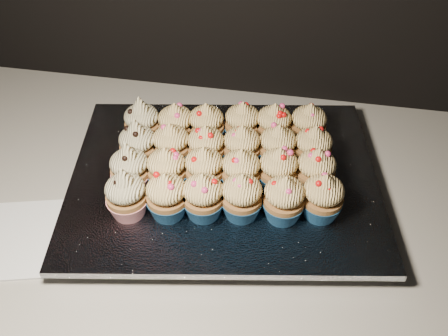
{
  "coord_description": "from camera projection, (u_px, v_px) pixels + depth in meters",
  "views": [
    {
      "loc": [
        0.31,
        1.12,
        1.51
      ],
      "look_at": [
        0.2,
        1.7,
        0.95
      ],
      "focal_mm": 40.0,
      "sensor_mm": 36.0,
      "label": 1
    }
  ],
  "objects": [
    {
      "name": "baking_tray",
      "position": [
        224.0,
        185.0,
        0.85
      ],
      "size": [
        0.52,
        0.43,
        0.02
      ],
      "primitive_type": "cube",
      "rotation": [
        0.0,
        0.0,
        0.16
      ],
      "color": "black",
      "rests_on": "worktop"
    },
    {
      "name": "cupcake_10",
      "position": [
        278.0,
        170.0,
        0.78
      ],
      "size": [
        0.06,
        0.06,
        0.08
      ],
      "color": "navy",
      "rests_on": "foil_lining"
    },
    {
      "name": "cupcake_14",
      "position": [
        206.0,
        147.0,
        0.82
      ],
      "size": [
        0.06,
        0.06,
        0.08
      ],
      "color": "navy",
      "rests_on": "foil_lining"
    },
    {
      "name": "cupcake_4",
      "position": [
        284.0,
        199.0,
        0.74
      ],
      "size": [
        0.06,
        0.06,
        0.08
      ],
      "color": "navy",
      "rests_on": "foil_lining"
    },
    {
      "name": "cupcake_22",
      "position": [
        274.0,
        125.0,
        0.87
      ],
      "size": [
        0.06,
        0.06,
        0.08
      ],
      "color": "navy",
      "rests_on": "foil_lining"
    },
    {
      "name": "cupcake_3",
      "position": [
        242.0,
        197.0,
        0.74
      ],
      "size": [
        0.06,
        0.06,
        0.08
      ],
      "color": "navy",
      "rests_on": "foil_lining"
    },
    {
      "name": "napkin",
      "position": [
        28.0,
        238.0,
        0.77
      ],
      "size": [
        0.19,
        0.19,
        0.0
      ],
      "primitive_type": "cube",
      "rotation": [
        0.0,
        0.0,
        0.26
      ],
      "color": "white",
      "rests_on": "worktop"
    },
    {
      "name": "cupcake_19",
      "position": [
        176.0,
        125.0,
        0.87
      ],
      "size": [
        0.06,
        0.06,
        0.08
      ],
      "color": "navy",
      "rests_on": "foil_lining"
    },
    {
      "name": "cupcake_21",
      "position": [
        242.0,
        124.0,
        0.87
      ],
      "size": [
        0.06,
        0.06,
        0.08
      ],
      "color": "navy",
      "rests_on": "foil_lining"
    },
    {
      "name": "cupcake_12",
      "position": [
        138.0,
        145.0,
        0.82
      ],
      "size": [
        0.06,
        0.06,
        0.1
      ],
      "color": "red",
      "rests_on": "foil_lining"
    },
    {
      "name": "foil_lining",
      "position": [
        224.0,
        178.0,
        0.83
      ],
      "size": [
        0.56,
        0.47,
        0.01
      ],
      "primitive_type": "cube",
      "rotation": [
        0.0,
        0.0,
        0.16
      ],
      "color": "silver",
      "rests_on": "baking_tray"
    },
    {
      "name": "cupcake_16",
      "position": [
        278.0,
        147.0,
        0.82
      ],
      "size": [
        0.06,
        0.06,
        0.08
      ],
      "color": "navy",
      "rests_on": "foil_lining"
    },
    {
      "name": "cupcake_13",
      "position": [
        171.0,
        145.0,
        0.83
      ],
      "size": [
        0.06,
        0.06,
        0.08
      ],
      "color": "navy",
      "rests_on": "foil_lining"
    },
    {
      "name": "cupcake_18",
      "position": [
        142.0,
        122.0,
        0.87
      ],
      "size": [
        0.06,
        0.06,
        0.1
      ],
      "color": "red",
      "rests_on": "foil_lining"
    },
    {
      "name": "worktop",
      "position": [
        112.0,
        185.0,
        0.89
      ],
      "size": [
        2.44,
        0.64,
        0.04
      ],
      "primitive_type": "cube",
      "color": "beige",
      "rests_on": "cabinet"
    },
    {
      "name": "cabinet",
      "position": [
        141.0,
        317.0,
        1.2
      ],
      "size": [
        2.4,
        0.6,
        0.86
      ],
      "primitive_type": "cube",
      "color": "black",
      "rests_on": "ground"
    },
    {
      "name": "cupcake_0",
      "position": [
        126.0,
        195.0,
        0.74
      ],
      "size": [
        0.06,
        0.06,
        0.1
      ],
      "color": "red",
      "rests_on": "foil_lining"
    },
    {
      "name": "cupcake_11",
      "position": [
        316.0,
        171.0,
        0.78
      ],
      "size": [
        0.06,
        0.06,
        0.08
      ],
      "color": "navy",
      "rests_on": "foil_lining"
    },
    {
      "name": "cupcake_15",
      "position": [
        242.0,
        147.0,
        0.82
      ],
      "size": [
        0.06,
        0.06,
        0.08
      ],
      "color": "navy",
      "rests_on": "foil_lining"
    },
    {
      "name": "cupcake_9",
      "position": [
        241.0,
        171.0,
        0.78
      ],
      "size": [
        0.06,
        0.06,
        0.08
      ],
      "color": "navy",
      "rests_on": "foil_lining"
    },
    {
      "name": "cupcake_5",
      "position": [
        323.0,
        197.0,
        0.74
      ],
      "size": [
        0.06,
        0.06,
        0.08
      ],
      "color": "navy",
      "rests_on": "foil_lining"
    },
    {
      "name": "cupcake_23",
      "position": [
        308.0,
        125.0,
        0.87
      ],
      "size": [
        0.06,
        0.06,
        0.08
      ],
      "color": "navy",
      "rests_on": "foil_lining"
    },
    {
      "name": "cupcake_20",
      "position": [
        206.0,
        125.0,
        0.87
      ],
      "size": [
        0.06,
        0.06,
        0.08
      ],
      "color": "navy",
      "rests_on": "foil_lining"
    },
    {
      "name": "cupcake_7",
      "position": [
        167.0,
        170.0,
        0.78
      ],
      "size": [
        0.06,
        0.06,
        0.08
      ],
      "color": "navy",
      "rests_on": "foil_lining"
    },
    {
      "name": "cupcake_2",
      "position": [
        203.0,
        196.0,
        0.74
      ],
      "size": [
        0.06,
        0.06,
        0.08
      ],
      "color": "navy",
      "rests_on": "foil_lining"
    },
    {
      "name": "cupcake_6",
      "position": [
        130.0,
        169.0,
        0.78
      ],
      "size": [
        0.06,
        0.06,
        0.1
      ],
      "color": "red",
      "rests_on": "foil_lining"
    },
    {
      "name": "cupcake_1",
      "position": [
        167.0,
        196.0,
        0.74
      ],
      "size": [
        0.06,
        0.06,
        0.08
      ],
      "color": "navy",
      "rests_on": "foil_lining"
    },
    {
      "name": "cupcake_8",
      "position": [
        204.0,
        169.0,
        0.78
      ],
      "size": [
        0.06,
        0.06,
        0.08
      ],
      "color": "navy",
      "rests_on": "foil_lining"
    },
    {
      "name": "cupcake_17",
      "position": [
        313.0,
        148.0,
        0.82
      ],
      "size": [
        0.06,
        0.06,
        0.08
      ],
      "color": "navy",
      "rests_on": "foil_lining"
    }
  ]
}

